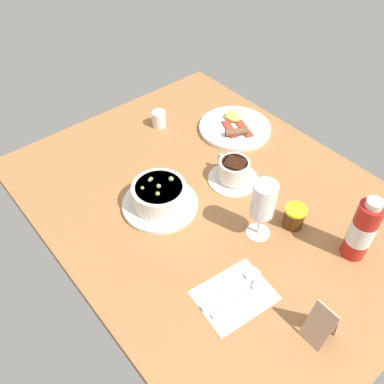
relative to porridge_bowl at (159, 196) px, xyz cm
name	(u,v)px	position (x,y,z in cm)	size (l,w,h in cm)	color
ground_plane	(214,203)	(7.75, 12.67, -5.11)	(110.00, 84.00, 3.00)	#9E6B3D
porridge_bowl	(159,196)	(0.00, 0.00, 0.00)	(20.29, 20.29, 8.03)	silver
cutlery_setting	(236,294)	(32.45, -3.11, -3.35)	(14.71, 18.03, 0.90)	silver
coffee_cup	(234,172)	(5.29, 22.00, -0.49)	(14.40, 14.40, 6.80)	silver
creamer_jug	(159,119)	(-29.06, 21.32, -0.90)	(5.43, 4.49, 5.78)	silver
wine_glass	(263,202)	(23.29, 13.43, 7.75)	(6.11, 6.11, 16.85)	white
jam_jar	(294,217)	(27.08, 22.18, -0.55)	(5.48, 5.48, 6.04)	#4C280D
sauce_bottle_red	(362,230)	(42.18, 26.50, 4.86)	(5.86, 5.86, 18.19)	#B21E19
breakfast_plate	(235,127)	(-11.45, 38.93, -2.67)	(23.28, 23.28, 3.70)	silver
menu_card	(323,322)	(49.76, 3.34, 1.62)	(5.19, 5.81, 10.55)	tan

